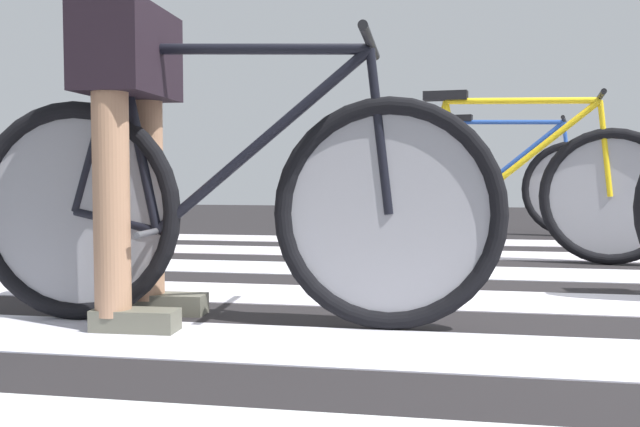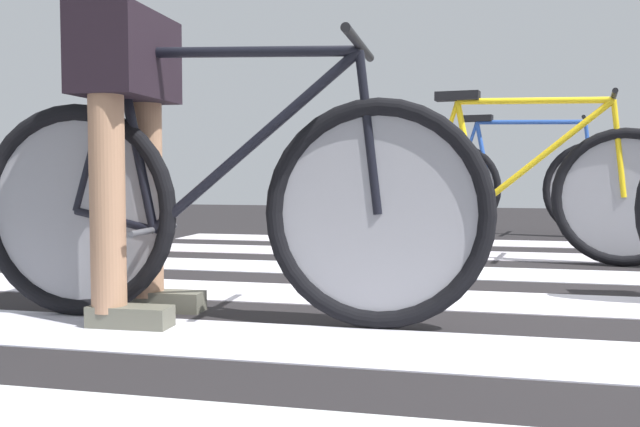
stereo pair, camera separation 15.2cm
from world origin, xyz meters
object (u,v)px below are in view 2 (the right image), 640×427
at_px(cyclist_1_of_4, 129,122).
at_px(bicycle_4_of_4, 521,185).
at_px(bicycle_1_of_4, 219,204).
at_px(traffic_cone, 119,220).
at_px(bicycle_3_of_4, 521,191).

distance_m(cyclist_1_of_4, bicycle_4_of_4, 3.79).
bearing_deg(bicycle_4_of_4, bicycle_1_of_4, -97.05).
relative_size(bicycle_1_of_4, cyclist_1_of_4, 1.73).
bearing_deg(cyclist_1_of_4, traffic_cone, 118.52).
xyz_separation_m(bicycle_3_of_4, bicycle_4_of_4, (0.08, 1.68, 0.00)).
bearing_deg(traffic_cone, bicycle_3_of_4, 9.42).
relative_size(cyclist_1_of_4, bicycle_3_of_4, 0.58).
bearing_deg(bicycle_3_of_4, bicycle_1_of_4, -111.44).
distance_m(bicycle_1_of_4, cyclist_1_of_4, 0.41).
bearing_deg(bicycle_3_of_4, cyclist_1_of_4, -118.19).
xyz_separation_m(bicycle_3_of_4, traffic_cone, (-2.19, -0.36, -0.17)).
bearing_deg(bicycle_1_of_4, cyclist_1_of_4, 180.00).
relative_size(bicycle_1_of_4, bicycle_4_of_4, 1.01).
xyz_separation_m(bicycle_1_of_4, bicycle_3_of_4, (1.02, 1.82, 0.00)).
bearing_deg(bicycle_1_of_4, traffic_cone, 126.91).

